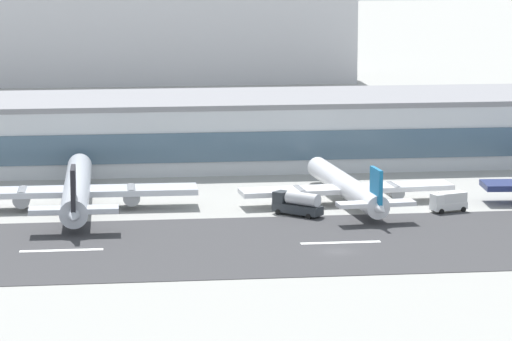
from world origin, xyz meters
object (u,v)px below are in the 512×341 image
at_px(terminal_building, 185,130).
at_px(service_box_truck_0, 449,201).
at_px(airliner_blue_tail_gate_2, 348,188).
at_px(airliner_black_tail_gate_1, 77,190).
at_px(service_fuel_truck_1, 297,203).
at_px(distant_hotel_block, 109,13).

bearing_deg(terminal_building, service_box_truck_0, -52.26).
bearing_deg(airliner_blue_tail_gate_2, service_box_truck_0, -122.45).
relative_size(airliner_black_tail_gate_1, service_box_truck_0, 7.72).
bearing_deg(terminal_building, airliner_blue_tail_gate_2, -60.62).
height_order(terminal_building, airliner_black_tail_gate_1, terminal_building).
xyz_separation_m(airliner_blue_tail_gate_2, service_fuel_truck_1, (-9.85, -7.80, -0.82)).
distance_m(distant_hotel_block, service_box_truck_0, 208.85).
bearing_deg(service_fuel_truck_1, service_box_truck_0, -136.83).
bearing_deg(airliner_blue_tail_gate_2, distant_hotel_block, 5.70).
bearing_deg(airliner_black_tail_gate_1, service_fuel_truck_1, -103.23).
bearing_deg(service_fuel_truck_1, terminal_building, -30.77).
bearing_deg(service_fuel_truck_1, airliner_blue_tail_gate_2, -98.35).
height_order(airliner_blue_tail_gate_2, service_box_truck_0, airliner_blue_tail_gate_2).
xyz_separation_m(terminal_building, airliner_black_tail_gate_1, (-20.89, -42.53, -3.39)).
bearing_deg(distant_hotel_block, airliner_black_tail_gate_1, -92.38).
distance_m(terminal_building, airliner_blue_tail_gate_2, 50.12).
distance_m(service_box_truck_0, service_fuel_truck_1, 25.11).
xyz_separation_m(terminal_building, distant_hotel_block, (-12.90, 149.80, 14.29)).
relative_size(distant_hotel_block, service_box_truck_0, 23.05).
height_order(airliner_black_tail_gate_1, service_box_truck_0, airliner_black_tail_gate_1).
distance_m(terminal_building, distant_hotel_block, 151.03).
xyz_separation_m(distant_hotel_block, service_box_truck_0, (52.68, -201.18, -19.20)).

